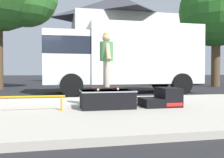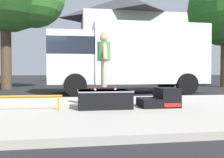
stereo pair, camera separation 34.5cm
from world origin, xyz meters
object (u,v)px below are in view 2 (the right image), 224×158
Objects in this scene: kicker_ramp at (161,99)px; grind_rail at (25,99)px; skate_box at (104,98)px; skater_kid at (104,55)px; skateboard at (104,88)px; box_truck at (127,56)px.

kicker_ramp reaches higher than grind_rail.
skate_box is at bearing 179.98° from kicker_ramp.
kicker_ramp is at bearing -0.02° from skate_box.
skateboard is at bearing -45.00° from skater_kid.
grind_rail is at bearing -122.50° from box_truck.
grind_rail is 1.76m from skateboard.
skate_box is 5.66m from box_truck.
box_truck is at bearing 71.99° from skateboard.
grind_rail is (-3.12, -0.13, 0.06)m from kicker_ramp.
grind_rail is at bearing -175.66° from skate_box.
skater_kid is at bearing 135.00° from skateboard.
skater_kid is 5.46m from box_truck.
skateboard is 0.63× the size of skater_kid.
skater_kid is at bearing 96.73° from skate_box.
skate_box is 0.96× the size of skater_kid.
grind_rail is 6.50m from box_truck.
box_truck is (1.68, 5.18, 1.11)m from skateboard.
skate_box is at bearing -107.78° from box_truck.
grind_rail is (-1.74, -0.13, 0.03)m from skate_box.
skateboard is at bearing 96.73° from skate_box.
skater_kid reaches higher than skate_box.
skate_box is 1.74m from grind_rail.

